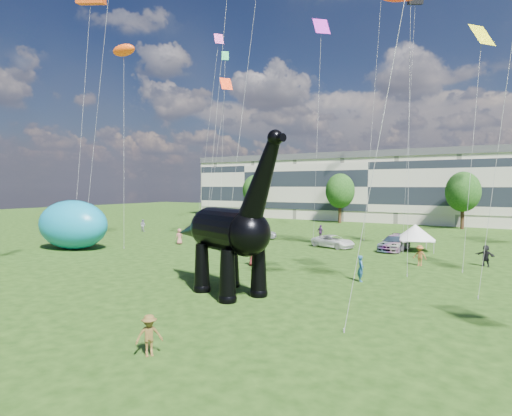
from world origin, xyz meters
The scene contains 14 objects.
ground centered at (0.00, 0.00, 0.00)m, with size 220.00×220.00×0.00m, color #16330C.
terrace_row centered at (-8.00, 62.00, 6.00)m, with size 78.00×11.00×12.00m, color beige.
tree_far_left centered at (-30.00, 53.00, 6.29)m, with size 5.20×5.20×9.44m.
tree_mid_left centered at (-12.00, 53.00, 6.29)m, with size 5.20×5.20×9.44m.
tree_mid_right centered at (8.00, 53.00, 6.29)m, with size 5.20×5.20×9.44m.
dinosaur_sculpture centered at (0.18, 1.62, 3.80)m, with size 12.03×6.27×10.06m.
car_silver centered at (-12.92, 24.34, 0.83)m, with size 1.96×4.88×1.66m, color #A3A3A7.
car_grey centered at (-12.18, 25.71, 0.69)m, with size 1.47×4.20×1.39m, color slate.
car_white centered at (-1.39, 23.55, 0.67)m, with size 2.23×4.85×1.35m, color white.
car_dark centered at (4.78, 24.89, 0.79)m, with size 2.22×5.47×1.59m, color #595960.
gazebo_near centered at (6.67, 25.72, 1.95)m, with size 5.27×5.27×2.78m.
gazebo_left centered at (-15.96, 26.58, 1.76)m, with size 4.43×4.43×2.50m.
inflatable_teal centered at (-24.34, 7.82, 2.60)m, with size 8.31×5.19×5.19m, color #0D80A7.
visitors centered at (-1.90, 16.38, 0.88)m, with size 56.99×43.78×1.86m.
Camera 1 is at (16.09, -19.98, 6.73)m, focal length 30.00 mm.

